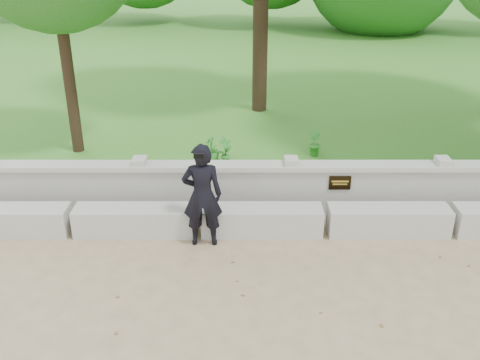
{
  "coord_description": "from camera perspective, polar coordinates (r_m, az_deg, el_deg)",
  "views": [
    {
      "loc": [
        -1.35,
        -5.5,
        4.32
      ],
      "look_at": [
        -1.34,
        1.75,
        1.0
      ],
      "focal_mm": 40.0,
      "sensor_mm": 36.0,
      "label": 1
    }
  ],
  "objects": [
    {
      "name": "shrub_a",
      "position": [
        10.39,
        -1.59,
        3.21
      ],
      "size": [
        0.35,
        0.34,
        0.55
      ],
      "primitive_type": "imported",
      "rotation": [
        0.0,
        0.0,
        0.69
      ],
      "color": "#33832C",
      "rests_on": "lawn"
    },
    {
      "name": "concrete_bench",
      "position": [
        8.56,
        9.05,
        -4.28
      ],
      "size": [
        11.9,
        0.45,
        0.45
      ],
      "color": "#B8B6AE",
      "rests_on": "ground"
    },
    {
      "name": "man_main",
      "position": [
        7.93,
        -4.05,
        -1.65
      ],
      "size": [
        0.61,
        0.55,
        1.63
      ],
      "color": "black",
      "rests_on": "ground"
    },
    {
      "name": "lawn",
      "position": [
        19.99,
        3.94,
        12.47
      ],
      "size": [
        40.0,
        22.0,
        0.25
      ],
      "primitive_type": "cube",
      "color": "#3D7027",
      "rests_on": "ground"
    },
    {
      "name": "ground",
      "position": [
        7.12,
        11.18,
        -13.28
      ],
      "size": [
        80.0,
        80.0,
        0.0
      ],
      "primitive_type": "plane",
      "color": "tan",
      "rests_on": "ground"
    },
    {
      "name": "parapet_wall",
      "position": [
        9.07,
        8.52,
        -0.82
      ],
      "size": [
        12.5,
        0.35,
        0.9
      ],
      "color": "#ADABA3",
      "rests_on": "ground"
    },
    {
      "name": "shrub_d",
      "position": [
        10.47,
        -3.08,
        3.34
      ],
      "size": [
        0.32,
        0.34,
        0.55
      ],
      "primitive_type": "imported",
      "rotation": [
        0.0,
        0.0,
        4.86
      ],
      "color": "#33832C",
      "rests_on": "lawn"
    },
    {
      "name": "shrub_b",
      "position": [
        10.89,
        7.9,
        3.93
      ],
      "size": [
        0.33,
        0.36,
        0.52
      ],
      "primitive_type": "imported",
      "rotation": [
        0.0,
        0.0,
        2.01
      ],
      "color": "#33832C",
      "rests_on": "lawn"
    }
  ]
}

